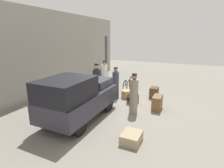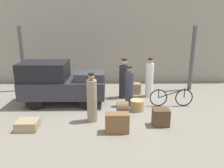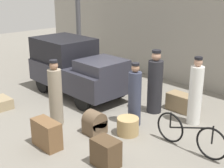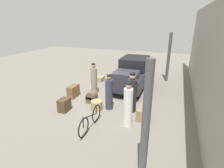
{
  "view_description": "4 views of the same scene",
  "coord_description": "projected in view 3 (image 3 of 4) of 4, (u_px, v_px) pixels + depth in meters",
  "views": [
    {
      "loc": [
        -6.99,
        -3.14,
        3.1
      ],
      "look_at": [
        0.2,
        0.2,
        0.95
      ],
      "focal_mm": 28.0,
      "sensor_mm": 36.0,
      "label": 1
    },
    {
      "loc": [
        0.1,
        -8.04,
        3.29
      ],
      "look_at": [
        0.2,
        0.2,
        0.95
      ],
      "focal_mm": 35.0,
      "sensor_mm": 36.0,
      "label": 2
    },
    {
      "loc": [
        5.78,
        -5.14,
        3.53
      ],
      "look_at": [
        0.2,
        0.2,
        0.95
      ],
      "focal_mm": 50.0,
      "sensor_mm": 36.0,
      "label": 3
    },
    {
      "loc": [
        7.56,
        2.94,
        3.84
      ],
      "look_at": [
        0.2,
        0.2,
        0.95
      ],
      "focal_mm": 28.0,
      "sensor_mm": 36.0,
      "label": 4
    }
  ],
  "objects": [
    {
      "name": "station_building_facade",
      "position": [
        192.0,
        20.0,
        10.41
      ],
      "size": [
        16.0,
        0.15,
        4.5
      ],
      "color": "gray",
      "rests_on": "ground"
    },
    {
      "name": "suitcase_black_upright",
      "position": [
        47.0,
        134.0,
        6.86
      ],
      "size": [
        0.73,
        0.36,
        0.62
      ],
      "color": "brown",
      "rests_on": "ground"
    },
    {
      "name": "porter_with_bicycle",
      "position": [
        56.0,
        95.0,
        7.82
      ],
      "size": [
        0.34,
        0.34,
        1.69
      ],
      "color": "gray",
      "rests_on": "ground"
    },
    {
      "name": "trunk_wicker_pale",
      "position": [
        181.0,
        102.0,
        8.82
      ],
      "size": [
        0.75,
        0.43,
        0.49
      ],
      "color": "#937A56",
      "rests_on": "ground"
    },
    {
      "name": "bicycle",
      "position": [
        190.0,
        135.0,
        6.71
      ],
      "size": [
        1.75,
        0.04,
        0.76
      ],
      "color": "black",
      "rests_on": "ground"
    },
    {
      "name": "suitcase_small_leather",
      "position": [
        0.0,
        103.0,
        9.0
      ],
      "size": [
        0.67,
        0.55,
        0.3
      ],
      "color": "#9E8966",
      "rests_on": "ground"
    },
    {
      "name": "wicker_basket",
      "position": [
        128.0,
        126.0,
        7.47
      ],
      "size": [
        0.53,
        0.53,
        0.42
      ],
      "color": "tan",
      "rests_on": "ground"
    },
    {
      "name": "trunk_barrel_dark",
      "position": [
        95.0,
        123.0,
        7.5
      ],
      "size": [
        0.42,
        0.48,
        0.56
      ],
      "color": "brown",
      "rests_on": "ground"
    },
    {
      "name": "ground_plane",
      "position": [
        102.0,
        117.0,
        8.45
      ],
      "size": [
        30.0,
        30.0,
        0.0
      ],
      "primitive_type": "plane",
      "color": "gray"
    },
    {
      "name": "canopy_pillar_left",
      "position": [
        79.0,
        32.0,
        12.39
      ],
      "size": [
        0.19,
        0.19,
        3.14
      ],
      "color": "#4C4C51",
      "rests_on": "ground"
    },
    {
      "name": "porter_standing_middle",
      "position": [
        195.0,
        94.0,
        7.85
      ],
      "size": [
        0.34,
        0.34,
        1.76
      ],
      "color": "white",
      "rests_on": "ground"
    },
    {
      "name": "porter_lifting_near_truck",
      "position": [
        135.0,
        97.0,
        7.8
      ],
      "size": [
        0.33,
        0.33,
        1.63
      ],
      "color": "#33384C",
      "rests_on": "ground"
    },
    {
      "name": "conductor_in_dark_uniform",
      "position": [
        155.0,
        84.0,
        8.56
      ],
      "size": [
        0.41,
        0.41,
        1.77
      ],
      "color": "#232328",
      "rests_on": "ground"
    },
    {
      "name": "suitcase_tan_flat",
      "position": [
        106.0,
        153.0,
        6.17
      ],
      "size": [
        0.54,
        0.39,
        0.57
      ],
      "color": "#4C3823",
      "rests_on": "ground"
    },
    {
      "name": "truck",
      "position": [
        76.0,
        66.0,
        9.9
      ],
      "size": [
        3.37,
        1.6,
        1.76
      ],
      "color": "black",
      "rests_on": "ground"
    }
  ]
}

